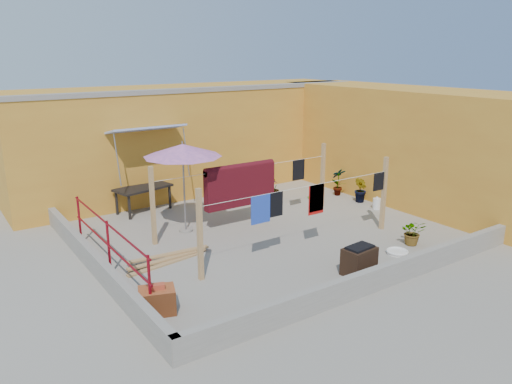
% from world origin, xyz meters
% --- Properties ---
extents(ground, '(80.00, 80.00, 0.00)m').
position_xyz_m(ground, '(0.00, 0.00, 0.00)').
color(ground, '#9E998E').
rests_on(ground, ground).
extents(wall_back, '(11.00, 3.27, 3.21)m').
position_xyz_m(wall_back, '(0.50, 4.69, 1.61)').
color(wall_back, gold).
rests_on(wall_back, ground).
extents(wall_right, '(2.40, 9.00, 3.20)m').
position_xyz_m(wall_right, '(5.20, 0.00, 1.60)').
color(wall_right, gold).
rests_on(wall_right, ground).
extents(parapet_front, '(8.30, 0.16, 0.44)m').
position_xyz_m(parapet_front, '(0.00, -3.58, 0.22)').
color(parapet_front, gray).
rests_on(parapet_front, ground).
extents(parapet_left, '(0.16, 7.30, 0.44)m').
position_xyz_m(parapet_left, '(-4.08, 0.00, 0.22)').
color(parapet_left, gray).
rests_on(parapet_left, ground).
extents(red_railing, '(0.05, 4.20, 1.10)m').
position_xyz_m(red_railing, '(-3.85, -0.20, 0.72)').
color(red_railing, maroon).
rests_on(red_railing, ground).
extents(clothesline_rig, '(5.09, 2.35, 1.80)m').
position_xyz_m(clothesline_rig, '(-0.15, 0.58, 1.01)').
color(clothesline_rig, tan).
rests_on(clothesline_rig, ground).
extents(patio_umbrella, '(2.22, 2.22, 2.20)m').
position_xyz_m(patio_umbrella, '(-1.54, 1.16, 1.98)').
color(patio_umbrella, gray).
rests_on(patio_umbrella, ground).
extents(outdoor_table, '(1.62, 1.06, 0.70)m').
position_xyz_m(outdoor_table, '(-1.77, 3.20, 0.63)').
color(outdoor_table, black).
rests_on(outdoor_table, ground).
extents(brick_stack, '(0.70, 0.60, 0.52)m').
position_xyz_m(brick_stack, '(-3.70, -2.10, 0.22)').
color(brick_stack, '#A34F25').
rests_on(brick_stack, ground).
extents(lumber_pile, '(1.95, 0.57, 0.12)m').
position_xyz_m(lumber_pile, '(-2.67, -0.26, 0.06)').
color(lumber_pile, tan).
rests_on(lumber_pile, ground).
extents(brazier, '(0.69, 0.49, 0.58)m').
position_xyz_m(brazier, '(0.16, -2.92, 0.28)').
color(brazier, black).
rests_on(brazier, ground).
extents(white_basin, '(0.47, 0.47, 0.08)m').
position_xyz_m(white_basin, '(1.58, -2.68, 0.04)').
color(white_basin, silver).
rests_on(white_basin, ground).
extents(water_jug_a, '(0.22, 0.22, 0.34)m').
position_xyz_m(water_jug_a, '(3.62, -0.21, 0.15)').
color(water_jug_a, silver).
rests_on(water_jug_a, ground).
extents(water_jug_b, '(0.24, 0.24, 0.37)m').
position_xyz_m(water_jug_b, '(2.82, 1.43, 0.16)').
color(water_jug_b, silver).
rests_on(water_jug_b, ground).
extents(green_hose, '(0.49, 0.49, 0.07)m').
position_xyz_m(green_hose, '(2.92, 1.54, 0.03)').
color(green_hose, '#1C7C1B').
rests_on(green_hose, ground).
extents(plant_back_a, '(0.99, 0.94, 0.86)m').
position_xyz_m(plant_back_a, '(1.18, 3.20, 0.43)').
color(plant_back_a, '#175318').
rests_on(plant_back_a, ground).
extents(plant_back_b, '(0.42, 0.42, 0.67)m').
position_xyz_m(plant_back_b, '(1.83, 2.19, 0.33)').
color(plant_back_b, '#175318').
rests_on(plant_back_b, ground).
extents(plant_right_a, '(0.48, 0.36, 0.84)m').
position_xyz_m(plant_right_a, '(3.70, 1.42, 0.42)').
color(plant_right_a, '#175318').
rests_on(plant_right_a, ground).
extents(plant_right_b, '(0.46, 0.51, 0.76)m').
position_xyz_m(plant_right_b, '(3.70, 0.48, 0.38)').
color(plant_right_b, '#175318').
rests_on(plant_right_b, ground).
extents(plant_right_c, '(0.70, 0.70, 0.59)m').
position_xyz_m(plant_right_c, '(2.28, -2.51, 0.30)').
color(plant_right_c, '#175318').
rests_on(plant_right_c, ground).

